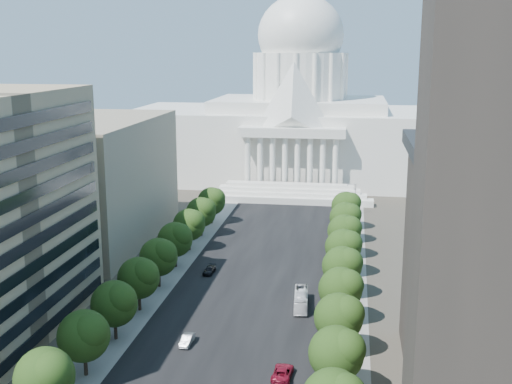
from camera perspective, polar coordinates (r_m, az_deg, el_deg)
The scene contains 31 objects.
road_asphalt at distance 143.57m, azimuth 0.49°, elevation -6.23°, with size 30.00×260.00×0.01m, color black.
sidewalk_left at distance 147.33m, azimuth -6.89°, elevation -5.83°, with size 8.00×260.00×0.02m, color gray.
sidewalk_right at distance 142.26m, azimuth 8.13°, elevation -6.54°, with size 8.00×260.00×0.02m, color gray.
capitol at distance 231.68m, azimuth 3.87°, elevation 6.06°, with size 120.00×56.00×73.00m.
office_block_left_far at distance 162.46m, azimuth -15.98°, elevation 0.99°, with size 38.00×52.00×30.00m, color gray.
tree_l_b at distance 87.34m, azimuth -18.15°, elevation -15.28°, with size 7.79×7.60×9.97m.
tree_l_c at distance 97.01m, azimuth -14.93°, elevation -12.16°, with size 7.79×7.60×9.97m.
tree_l_d at distance 107.15m, azimuth -12.36°, elevation -9.58°, with size 7.79×7.60×9.97m.
tree_l_e at distance 117.64m, azimuth -10.28°, elevation -7.44°, with size 7.79×7.60×9.97m.
tree_l_f at distance 128.40m, azimuth -8.55°, elevation -5.65°, with size 7.79×7.60×9.97m.
tree_l_g at distance 139.36m, azimuth -7.10°, elevation -4.13°, with size 7.79×7.60×9.97m.
tree_l_h at distance 150.48m, azimuth -5.87°, elevation -2.84°, with size 7.79×7.60×9.97m.
tree_l_i at distance 161.72m, azimuth -4.81°, elevation -1.72°, with size 7.79×7.60×9.97m.
tree_l_j at distance 173.07m, azimuth -3.89°, elevation -0.75°, with size 7.79×7.60×9.97m.
tree_r_c at distance 89.69m, azimuth 7.36°, elevation -13.95°, with size 7.79×7.60×9.97m.
tree_r_d at distance 100.57m, azimuth 7.54°, elevation -10.90°, with size 7.79×7.60×9.97m.
tree_r_e at distance 111.68m, azimuth 7.69°, elevation -8.46°, with size 7.79×7.60×9.97m.
tree_r_f at distance 122.96m, azimuth 7.80°, elevation -6.46°, with size 7.79×7.60×9.97m.
tree_r_g at distance 134.36m, azimuth 7.90°, elevation -4.80°, with size 7.79×7.60×9.97m.
tree_r_h at distance 145.86m, azimuth 7.98°, elevation -3.39°, with size 7.79×7.60×9.97m.
tree_r_i at distance 157.44m, azimuth 8.05°, elevation -2.20°, with size 7.79×7.60×9.97m.
tree_r_j at distance 169.07m, azimuth 8.11°, elevation -1.17°, with size 7.79×7.60×9.97m.
streetlight_b at distance 89.25m, azimuth 8.37°, elevation -14.58°, with size 2.61×0.44×9.00m.
streetlight_c at distance 112.09m, azimuth 8.49°, elevation -8.75°, with size 2.61×0.44×9.00m.
streetlight_d at distance 135.69m, azimuth 8.56°, elevation -4.92°, with size 2.61×0.44×9.00m.
streetlight_e at distance 159.72m, azimuth 8.62°, elevation -2.24°, with size 2.61×0.44×9.00m.
streetlight_f at distance 184.01m, azimuth 8.65°, elevation -0.26°, with size 2.61×0.44×9.00m.
car_silver at distance 106.10m, azimuth -6.14°, elevation -12.95°, with size 1.57×4.50×1.48m, color #B0B2B9.
car_red at distance 96.10m, azimuth 2.38°, elevation -15.72°, with size 2.67×5.80×1.61m, color maroon.
car_dark_b at distance 136.59m, azimuth -4.16°, elevation -6.96°, with size 1.95×4.80×1.39m, color black.
city_bus at distance 119.51m, azimuth 4.02°, elevation -9.52°, with size 2.38×10.18×2.84m, color white.
Camera 1 is at (19.33, -44.47, 46.44)m, focal length 45.00 mm.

